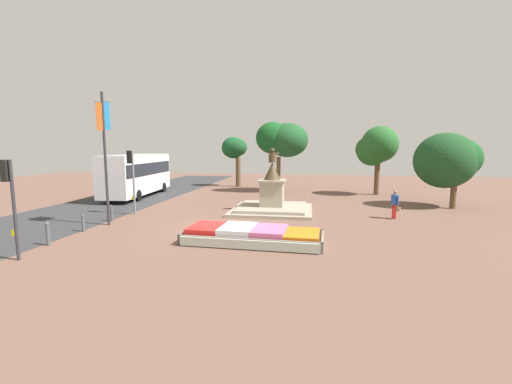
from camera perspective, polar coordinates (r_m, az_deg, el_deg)
The scene contains 16 objects.
ground_plane at distance 17.79m, azimuth -6.70°, elevation -6.33°, with size 76.04×76.04×0.00m, color brown.
street_asphalt_strip at distance 22.77m, azimuth -32.51°, elevation -4.41°, with size 7.21×66.53×0.01m, color #333335.
flower_planter at distance 15.37m, azimuth -0.75°, elevation -7.28°, with size 6.31×2.81×0.70m.
statue_monument at distance 22.73m, azimuth 2.69°, elevation -1.33°, with size 5.23×5.23×4.19m.
traffic_light_near_crossing at distance 15.48m, azimuth -35.78°, elevation 0.02°, with size 0.41×0.30×3.77m.
traffic_light_mid_block at distance 22.78m, azimuth -20.02°, elevation 3.30°, with size 0.41×0.29×4.03m.
banner_pole at distance 20.07m, azimuth -23.86°, elevation 5.98°, with size 0.15×1.15×7.11m.
city_bus at distance 31.36m, azimuth -19.17°, elevation 3.07°, with size 3.18×9.86×3.64m.
pedestrian_with_handbag at distance 21.90m, azimuth 22.15°, elevation -1.69°, with size 0.47×0.66×1.69m.
kerb_bollard_south at distance 17.33m, azimuth -31.38°, elevation -5.90°, with size 0.17×0.17×1.03m.
kerb_bollard_mid_a at distance 19.33m, azimuth -26.85°, elevation -4.54°, with size 0.15×0.15×0.90m.
kerb_bollard_mid_b at distance 21.35m, azimuth -22.95°, elevation -3.20°, with size 0.15×0.15×0.95m.
park_tree_far_left at distance 32.91m, azimuth 4.70°, elevation 8.63°, with size 4.92×4.15×6.63m.
park_tree_behind_statue at distance 32.28m, azimuth 19.33°, elevation 7.02°, with size 3.62×3.47×6.11m.
park_tree_far_right at distance 37.64m, azimuth -3.64°, elevation 7.28°, with size 2.79×2.31×5.40m.
park_tree_street_side at distance 27.74m, azimuth 29.41°, elevation 4.69°, with size 4.56×3.93×5.26m.
Camera 1 is at (4.71, -16.63, 4.18)m, focal length 24.00 mm.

